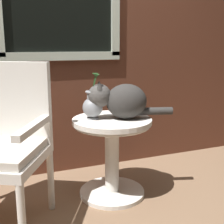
# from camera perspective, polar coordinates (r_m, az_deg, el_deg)

# --- Properties ---
(ground_plane) EXTENTS (6.00, 6.00, 0.00)m
(ground_plane) POSITION_cam_1_polar(r_m,az_deg,el_deg) (2.23, -3.37, -17.77)
(ground_plane) COLOR #7F6047
(back_wall) EXTENTS (4.00, 0.07, 2.60)m
(back_wall) POSITION_cam_1_polar(r_m,az_deg,el_deg) (2.66, -9.21, 16.36)
(back_wall) COLOR #562D1E
(back_wall) RESTS_ON ground_plane
(wicker_side_table) EXTENTS (0.58, 0.58, 0.60)m
(wicker_side_table) POSITION_cam_1_polar(r_m,az_deg,el_deg) (2.27, -0.00, -6.23)
(wicker_side_table) COLOR silver
(wicker_side_table) RESTS_ON ground_plane
(wicker_chair) EXTENTS (0.75, 0.74, 1.02)m
(wicker_chair) POSITION_cam_1_polar(r_m,az_deg,el_deg) (2.01, -20.37, -4.64)
(wicker_chair) COLOR silver
(wicker_chair) RESTS_ON ground_plane
(cat) EXTENTS (0.60, 0.33, 0.28)m
(cat) POSITION_cam_1_polar(r_m,az_deg,el_deg) (2.19, 1.87, 2.20)
(cat) COLOR #33302D
(cat) RESTS_ON wicker_side_table
(pewter_vase_with_ivy) EXTENTS (0.14, 0.16, 0.34)m
(pewter_vase_with_ivy) POSITION_cam_1_polar(r_m,az_deg,el_deg) (2.19, -3.67, 1.29)
(pewter_vase_with_ivy) COLOR gray
(pewter_vase_with_ivy) RESTS_ON wicker_side_table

